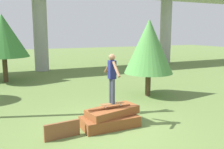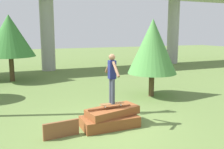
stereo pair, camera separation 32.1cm
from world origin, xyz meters
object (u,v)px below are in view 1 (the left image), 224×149
(skateboard, at_px, (112,104))
(tree_behind_right, at_px, (149,46))
(tree_behind_left, at_px, (3,36))
(skater, at_px, (112,75))

(skateboard, height_order, tree_behind_right, tree_behind_right)
(skateboard, xyz_separation_m, tree_behind_left, (-2.95, 9.51, 2.10))
(skateboard, bearing_deg, tree_behind_right, 41.47)
(skater, bearing_deg, tree_behind_left, 107.24)
(tree_behind_right, bearing_deg, tree_behind_left, 133.31)
(tree_behind_left, distance_m, tree_behind_right, 9.10)
(tree_behind_left, xyz_separation_m, tree_behind_right, (6.23, -6.61, -0.44))
(skateboard, distance_m, skater, 0.96)
(skater, relative_size, tree_behind_right, 0.44)
(skateboard, bearing_deg, skater, 123.69)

